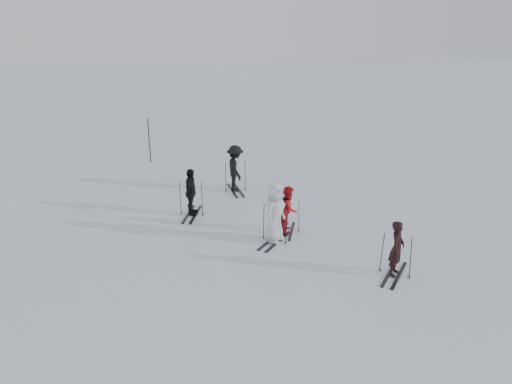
{
  "coord_description": "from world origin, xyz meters",
  "views": [
    {
      "loc": [
        -1.88,
        -15.89,
        7.26
      ],
      "look_at": [
        0.0,
        1.0,
        1.0
      ],
      "focal_mm": 35.0,
      "sensor_mm": 36.0,
      "label": 1
    }
  ],
  "objects_px": {
    "skier_red": "(289,210)",
    "skier_uphill_far": "(235,169)",
    "skier_uphill_left": "(191,193)",
    "piste_marker": "(149,140)",
    "skier_grey": "(275,213)",
    "skier_near_dark": "(397,249)"
  },
  "relations": [
    {
      "from": "skier_red",
      "to": "skier_uphill_far",
      "type": "distance_m",
      "value": 4.57
    },
    {
      "from": "skier_uphill_left",
      "to": "skier_uphill_far",
      "type": "height_order",
      "value": "skier_uphill_far"
    },
    {
      "from": "skier_uphill_left",
      "to": "piste_marker",
      "type": "height_order",
      "value": "piste_marker"
    },
    {
      "from": "skier_uphill_left",
      "to": "skier_uphill_far",
      "type": "bearing_deg",
      "value": -23.41
    },
    {
      "from": "skier_grey",
      "to": "skier_uphill_left",
      "type": "bearing_deg",
      "value": 82.07
    },
    {
      "from": "skier_near_dark",
      "to": "skier_red",
      "type": "bearing_deg",
      "value": 71.56
    },
    {
      "from": "skier_uphill_left",
      "to": "piste_marker",
      "type": "distance_m",
      "value": 7.45
    },
    {
      "from": "skier_grey",
      "to": "skier_uphill_left",
      "type": "distance_m",
      "value": 3.77
    },
    {
      "from": "skier_uphill_far",
      "to": "piste_marker",
      "type": "height_order",
      "value": "piste_marker"
    },
    {
      "from": "skier_red",
      "to": "skier_uphill_left",
      "type": "relative_size",
      "value": 0.92
    },
    {
      "from": "skier_red",
      "to": "piste_marker",
      "type": "bearing_deg",
      "value": 47.56
    },
    {
      "from": "skier_near_dark",
      "to": "skier_grey",
      "type": "bearing_deg",
      "value": 84.51
    },
    {
      "from": "skier_grey",
      "to": "skier_red",
      "type": "bearing_deg",
      "value": -3.39
    },
    {
      "from": "skier_uphill_left",
      "to": "skier_uphill_far",
      "type": "distance_m",
      "value": 3.06
    },
    {
      "from": "skier_near_dark",
      "to": "skier_red",
      "type": "relative_size",
      "value": 1.02
    },
    {
      "from": "skier_red",
      "to": "piste_marker",
      "type": "distance_m",
      "value": 10.52
    },
    {
      "from": "skier_grey",
      "to": "skier_uphill_far",
      "type": "xyz_separation_m",
      "value": [
        -0.93,
        5.04,
        -0.03
      ]
    },
    {
      "from": "skier_uphill_far",
      "to": "piste_marker",
      "type": "distance_m",
      "value": 6.13
    },
    {
      "from": "skier_red",
      "to": "skier_uphill_far",
      "type": "bearing_deg",
      "value": 35.66
    },
    {
      "from": "skier_near_dark",
      "to": "skier_uphill_left",
      "type": "xyz_separation_m",
      "value": [
        -5.88,
        5.17,
        0.06
      ]
    },
    {
      "from": "skier_uphill_far",
      "to": "skier_red",
      "type": "bearing_deg",
      "value": -169.85
    },
    {
      "from": "skier_uphill_left",
      "to": "skier_uphill_far",
      "type": "relative_size",
      "value": 0.91
    }
  ]
}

